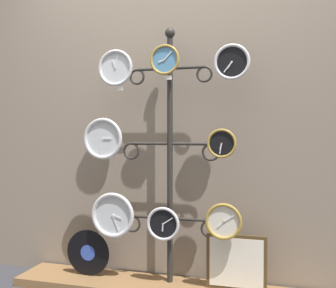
% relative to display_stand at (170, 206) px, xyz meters
% --- Properties ---
extents(shop_wall, '(4.40, 0.04, 2.80)m').
position_rel_display_stand_xyz_m(shop_wall, '(0.00, 0.16, 0.81)').
color(shop_wall, gray).
rests_on(shop_wall, ground_plane).
extents(display_stand, '(0.70, 0.41, 1.83)m').
position_rel_display_stand_xyz_m(display_stand, '(0.00, 0.00, 0.00)').
color(display_stand, '#282623').
rests_on(display_stand, ground_plane).
extents(clock_top_left, '(0.26, 0.04, 0.26)m').
position_rel_display_stand_xyz_m(clock_top_left, '(-0.37, -0.08, 0.96)').
color(clock_top_left, silver).
extents(clock_top_center, '(0.21, 0.04, 0.21)m').
position_rel_display_stand_xyz_m(clock_top_center, '(-0.01, -0.08, 1.00)').
color(clock_top_center, '#4C84B2').
extents(clock_top_right, '(0.23, 0.04, 0.23)m').
position_rel_display_stand_xyz_m(clock_top_right, '(0.44, -0.09, 0.96)').
color(clock_top_right, black).
extents(clock_middle_left, '(0.29, 0.04, 0.29)m').
position_rel_display_stand_xyz_m(clock_middle_left, '(-0.46, -0.09, 0.47)').
color(clock_middle_left, silver).
extents(clock_middle_right, '(0.19, 0.04, 0.19)m').
position_rel_display_stand_xyz_m(clock_middle_right, '(0.37, -0.10, 0.44)').
color(clock_middle_right, black).
extents(clock_bottom_left, '(0.32, 0.04, 0.32)m').
position_rel_display_stand_xyz_m(clock_bottom_left, '(-0.39, -0.08, -0.07)').
color(clock_bottom_left, silver).
extents(clock_bottom_center, '(0.23, 0.04, 0.23)m').
position_rel_display_stand_xyz_m(clock_bottom_center, '(-0.02, -0.08, -0.11)').
color(clock_bottom_center, black).
extents(clock_bottom_right, '(0.24, 0.04, 0.24)m').
position_rel_display_stand_xyz_m(clock_bottom_right, '(0.39, -0.10, -0.06)').
color(clock_bottom_right, silver).
extents(vinyl_record, '(0.34, 0.01, 0.34)m').
position_rel_display_stand_xyz_m(vinyl_record, '(-0.61, -0.05, -0.37)').
color(vinyl_record, black).
rests_on(vinyl_record, low_shelf).
extents(picture_frame, '(0.40, 0.02, 0.37)m').
position_rel_display_stand_xyz_m(picture_frame, '(0.46, -0.02, -0.35)').
color(picture_frame, '#4C381E').
rests_on(picture_frame, low_shelf).
extents(price_tag_upper, '(0.04, 0.00, 0.03)m').
position_rel_display_stand_xyz_m(price_tag_upper, '(-0.34, -0.08, 0.82)').
color(price_tag_upper, white).
extents(price_tag_mid, '(0.04, 0.00, 0.03)m').
position_rel_display_stand_xyz_m(price_tag_mid, '(0.02, -0.09, 0.88)').
color(price_tag_mid, white).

